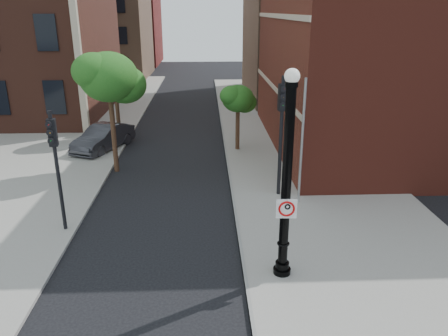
{
  "coord_description": "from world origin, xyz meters",
  "views": [
    {
      "loc": [
        0.89,
        -11.46,
        7.83
      ],
      "look_at": [
        1.48,
        2.0,
        2.93
      ],
      "focal_mm": 35.0,
      "sensor_mm": 36.0,
      "label": 1
    }
  ],
  "objects_px": {
    "parked_car": "(103,138)",
    "traffic_signal_left": "(55,153)",
    "lamppost": "(286,189)",
    "no_parking_sign": "(287,209)",
    "traffic_signal_right": "(282,118)"
  },
  "relations": [
    {
      "from": "lamppost",
      "to": "traffic_signal_left",
      "type": "bearing_deg",
      "value": 156.85
    },
    {
      "from": "no_parking_sign",
      "to": "traffic_signal_right",
      "type": "height_order",
      "value": "traffic_signal_right"
    },
    {
      "from": "parked_car",
      "to": "traffic_signal_left",
      "type": "height_order",
      "value": "traffic_signal_left"
    },
    {
      "from": "lamppost",
      "to": "parked_car",
      "type": "distance_m",
      "value": 15.96
    },
    {
      "from": "lamppost",
      "to": "no_parking_sign",
      "type": "distance_m",
      "value": 0.57
    },
    {
      "from": "parked_car",
      "to": "traffic_signal_right",
      "type": "xyz_separation_m",
      "value": [
        9.21,
        -7.26,
        2.84
      ]
    },
    {
      "from": "no_parking_sign",
      "to": "parked_car",
      "type": "bearing_deg",
      "value": 124.72
    },
    {
      "from": "parked_car",
      "to": "traffic_signal_left",
      "type": "xyz_separation_m",
      "value": [
        0.72,
        -10.18,
        2.36
      ]
    },
    {
      "from": "lamppost",
      "to": "traffic_signal_left",
      "type": "distance_m",
      "value": 8.27
    },
    {
      "from": "lamppost",
      "to": "no_parking_sign",
      "type": "xyz_separation_m",
      "value": [
        0.01,
        -0.16,
        -0.55
      ]
    },
    {
      "from": "no_parking_sign",
      "to": "traffic_signal_right",
      "type": "distance_m",
      "value": 6.5
    },
    {
      "from": "lamppost",
      "to": "parked_car",
      "type": "relative_size",
      "value": 1.41
    },
    {
      "from": "lamppost",
      "to": "no_parking_sign",
      "type": "height_order",
      "value": "lamppost"
    },
    {
      "from": "lamppost",
      "to": "traffic_signal_right",
      "type": "bearing_deg",
      "value": 81.84
    },
    {
      "from": "parked_car",
      "to": "traffic_signal_left",
      "type": "bearing_deg",
      "value": -63.13
    }
  ]
}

